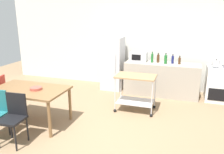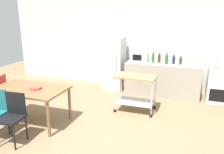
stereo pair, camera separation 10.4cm
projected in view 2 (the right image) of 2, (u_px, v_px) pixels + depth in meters
The scene contains 16 objects.
ground_plane at pixel (95, 134), 4.34m from camera, with size 12.00×12.00×0.00m, color #8C7051.
back_wall at pixel (136, 39), 6.84m from camera, with size 8.40×0.12×2.90m, color silver.
kitchen_counter at pixel (162, 79), 6.29m from camera, with size 2.00×0.64×0.90m, color #A89E8E.
dining_table at pixel (29, 92), 4.64m from camera, with size 1.50×0.90×0.75m.
chair_black at pixel (13, 115), 3.96m from camera, with size 0.43×0.43×0.89m.
stove_oven at pixel (219, 84), 5.84m from camera, with size 0.60×0.61×0.92m.
refrigerator at pixel (114, 63), 6.75m from camera, with size 0.60×0.63×1.55m.
kitchen_cart at pixel (136, 87), 5.23m from camera, with size 0.91×0.57×0.85m.
microwave at pixel (140, 57), 6.43m from camera, with size 0.46×0.35×0.26m.
bottle_sesame_oil at pixel (153, 58), 6.23m from camera, with size 0.06×0.06×0.30m.
bottle_sparkling_water at pixel (159, 59), 6.23m from camera, with size 0.07×0.07×0.26m.
bottle_vinegar at pixel (167, 60), 6.07m from camera, with size 0.08×0.08×0.28m.
bottle_olive_oil at pixel (174, 60), 6.09m from camera, with size 0.07×0.07×0.25m.
bottle_wine at pixel (181, 61), 6.03m from camera, with size 0.07×0.07×0.22m.
fruit_bowl at pixel (36, 88), 4.55m from camera, with size 0.24×0.24×0.05m, color #B24C3F.
kettle at pixel (217, 64), 5.64m from camera, with size 0.24×0.17×0.19m.
Camera 2 is at (1.58, -3.55, 2.23)m, focal length 36.53 mm.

